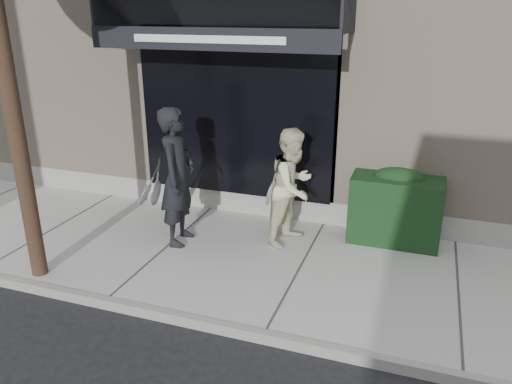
% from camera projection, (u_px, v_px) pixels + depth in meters
% --- Properties ---
extents(ground, '(80.00, 80.00, 0.00)m').
position_uv_depth(ground, '(300.00, 274.00, 6.78)').
color(ground, black).
rests_on(ground, ground).
extents(sidewalk, '(20.00, 3.00, 0.12)m').
position_uv_depth(sidewalk, '(300.00, 270.00, 6.76)').
color(sidewalk, '#A3A39E').
rests_on(sidewalk, ground).
extents(curb, '(20.00, 0.10, 0.14)m').
position_uv_depth(curb, '(265.00, 337.00, 5.39)').
color(curb, gray).
rests_on(curb, ground).
extents(building_facade, '(14.30, 8.04, 5.64)m').
position_uv_depth(building_facade, '(364.00, 42.00, 10.22)').
color(building_facade, '#BCA68F').
rests_on(building_facade, ground).
extents(hedge, '(1.30, 0.70, 1.14)m').
position_uv_depth(hedge, '(396.00, 207.00, 7.32)').
color(hedge, black).
rests_on(hedge, sidewalk).
extents(pedestrian_front, '(0.76, 0.87, 2.02)m').
position_uv_depth(pedestrian_front, '(178.00, 177.00, 7.13)').
color(pedestrian_front, black).
rests_on(pedestrian_front, sidewalk).
extents(pedestrian_back, '(0.88, 1.00, 1.72)m').
position_uv_depth(pedestrian_back, '(293.00, 187.00, 7.19)').
color(pedestrian_back, beige).
rests_on(pedestrian_back, sidewalk).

